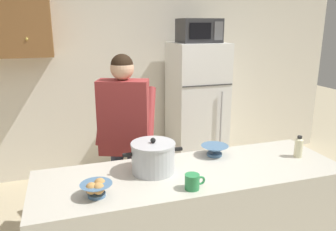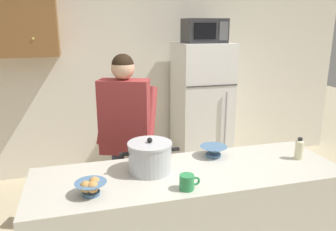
{
  "view_description": "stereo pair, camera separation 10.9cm",
  "coord_description": "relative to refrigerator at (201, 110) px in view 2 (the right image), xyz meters",
  "views": [
    {
      "loc": [
        -0.79,
        -1.93,
        1.89
      ],
      "look_at": [
        0.0,
        0.55,
        1.17
      ],
      "focal_mm": 35.39,
      "sensor_mm": 36.0,
      "label": 1
    },
    {
      "loc": [
        -0.69,
        -1.96,
        1.89
      ],
      "look_at": [
        0.0,
        0.55,
        1.17
      ],
      "focal_mm": 35.39,
      "sensor_mm": 36.0,
      "label": 2
    }
  ],
  "objects": [
    {
      "name": "empty_bowl",
      "position": [
        -0.53,
        -1.64,
        0.13
      ],
      "size": [
        0.21,
        0.21,
        0.08
      ],
      "color": "#4C7299",
      "rests_on": "kitchen_island"
    },
    {
      "name": "back_wall_unit",
      "position": [
        -1.04,
        0.42,
        0.55
      ],
      "size": [
        6.0,
        0.48,
        2.6
      ],
      "color": "silver",
      "rests_on": "ground"
    },
    {
      "name": "bread_bowl",
      "position": [
        -1.46,
        -2.0,
        0.13
      ],
      "size": [
        0.19,
        0.19,
        0.1
      ],
      "color": "#4C7299",
      "rests_on": "kitchen_island"
    },
    {
      "name": "coffee_mug",
      "position": [
        -0.89,
        -2.08,
        0.13
      ],
      "size": [
        0.13,
        0.09,
        0.1
      ],
      "color": "#2D8C4C",
      "rests_on": "kitchen_island"
    },
    {
      "name": "bottle_near_edge",
      "position": [
        0.06,
        -1.86,
        0.16
      ],
      "size": [
        0.06,
        0.06,
        0.17
      ],
      "color": "beige",
      "rests_on": "kitchen_island"
    },
    {
      "name": "cooking_pot",
      "position": [
        -1.05,
        -1.77,
        0.19
      ],
      "size": [
        0.41,
        0.3,
        0.24
      ],
      "color": "silver",
      "rests_on": "kitchen_island"
    },
    {
      "name": "refrigerator",
      "position": [
        0.0,
        0.0,
        0.0
      ],
      "size": [
        0.64,
        0.68,
        1.68
      ],
      "color": "white",
      "rests_on": "ground"
    },
    {
      "name": "microwave",
      "position": [
        0.0,
        -0.02,
        0.98
      ],
      "size": [
        0.48,
        0.37,
        0.28
      ],
      "color": "#2D2D30",
      "rests_on": "refrigerator"
    },
    {
      "name": "person_near_pot",
      "position": [
        -1.12,
        -1.08,
        0.2
      ],
      "size": [
        0.6,
        0.55,
        1.66
      ],
      "color": "#33384C",
      "rests_on": "ground"
    },
    {
      "name": "kitchen_island",
      "position": [
        -0.8,
        -1.85,
        -0.38
      ],
      "size": [
        2.11,
        0.68,
        0.92
      ],
      "primitive_type": "cube",
      "color": "beige",
      "rests_on": "ground"
    }
  ]
}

